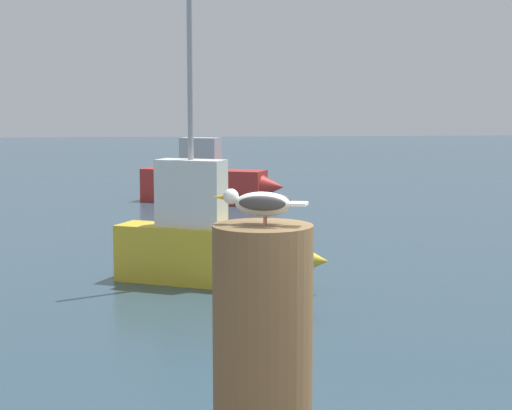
{
  "coord_description": "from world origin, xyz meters",
  "views": [
    {
      "loc": [
        -1.54,
        -3.57,
        2.66
      ],
      "look_at": [
        -1.16,
        -0.06,
        2.22
      ],
      "focal_mm": 57.74,
      "sensor_mm": 36.0,
      "label": 1
    }
  ],
  "objects_px": {
    "seagull": "(261,203)",
    "boat_yellow": "(212,241)",
    "mooring_post": "(263,353)",
    "boat_red": "(211,181)"
  },
  "relations": [
    {
      "from": "boat_yellow",
      "to": "seagull",
      "type": "bearing_deg",
      "value": -91.85
    },
    {
      "from": "mooring_post",
      "to": "seagull",
      "type": "distance_m",
      "value": 0.62
    },
    {
      "from": "mooring_post",
      "to": "boat_red",
      "type": "distance_m",
      "value": 18.54
    },
    {
      "from": "mooring_post",
      "to": "boat_red",
      "type": "relative_size",
      "value": 0.27
    },
    {
      "from": "boat_yellow",
      "to": "mooring_post",
      "type": "bearing_deg",
      "value": -91.81
    },
    {
      "from": "mooring_post",
      "to": "boat_yellow",
      "type": "bearing_deg",
      "value": 88.19
    },
    {
      "from": "mooring_post",
      "to": "boat_yellow",
      "type": "relative_size",
      "value": 0.21
    },
    {
      "from": "mooring_post",
      "to": "seagull",
      "type": "height_order",
      "value": "seagull"
    },
    {
      "from": "mooring_post",
      "to": "seagull",
      "type": "bearing_deg",
      "value": 160.98
    },
    {
      "from": "seagull",
      "to": "boat_yellow",
      "type": "bearing_deg",
      "value": 88.15
    }
  ]
}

